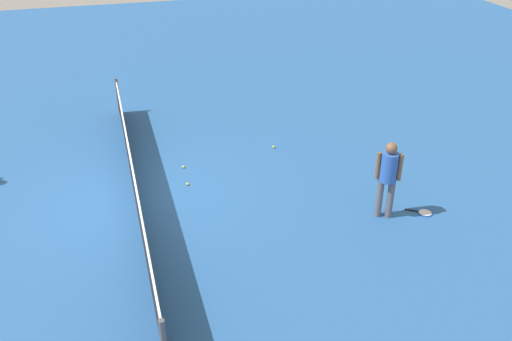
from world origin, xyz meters
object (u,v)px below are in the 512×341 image
player_near_side (388,174)px  tennis_ball_by_net (274,147)px  tennis_ball_midcourt (188,184)px  tennis_racket_near_player (424,212)px  tennis_ball_near_player (183,167)px

player_near_side → tennis_ball_by_net: 3.97m
tennis_ball_by_net → tennis_ball_midcourt: same height
tennis_racket_near_player → tennis_ball_midcourt: size_ratio=8.82×
tennis_ball_by_net → tennis_ball_midcourt: bearing=117.2°
tennis_ball_near_player → tennis_ball_by_net: bearing=-79.9°
tennis_racket_near_player → player_near_side: bearing=81.2°
tennis_ball_near_player → tennis_ball_by_net: size_ratio=1.00×
player_near_side → tennis_ball_by_net: bearing=18.8°
tennis_ball_near_player → tennis_ball_midcourt: bearing=177.0°
player_near_side → tennis_racket_near_player: player_near_side is taller
tennis_ball_near_player → tennis_ball_by_net: 2.47m
tennis_ball_near_player → tennis_ball_midcourt: 0.84m
tennis_racket_near_player → tennis_ball_by_net: 4.34m
player_near_side → tennis_racket_near_player: 1.34m
tennis_ball_by_net → player_near_side: bearing=-161.2°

